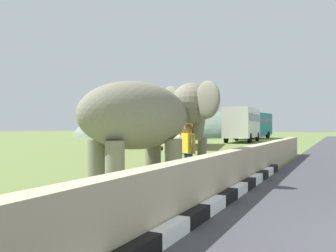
% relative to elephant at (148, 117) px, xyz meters
% --- Properties ---
extents(striped_curb, '(16.20, 0.20, 0.24)m').
position_rel_elephant_xyz_m(striped_curb, '(-3.00, -2.32, -1.71)').
color(striped_curb, white).
rests_on(striped_curb, ground_plane).
extents(barrier_parapet, '(28.00, 0.36, 1.00)m').
position_rel_elephant_xyz_m(barrier_parapet, '(-0.65, -2.02, -1.33)').
color(barrier_parapet, tan).
rests_on(barrier_parapet, ground_plane).
extents(elephant, '(4.01, 3.29, 2.83)m').
position_rel_elephant_xyz_m(elephant, '(0.00, 0.00, 0.00)').
color(elephant, slate).
rests_on(elephant, ground_plane).
extents(person_handler, '(0.47, 0.59, 1.66)m').
position_rel_elephant_xyz_m(person_handler, '(1.51, -0.48, -0.90)').
color(person_handler, navy).
rests_on(person_handler, ground_plane).
extents(bus_orange, '(10.14, 4.79, 3.50)m').
position_rel_elephant_xyz_m(bus_orange, '(17.72, 7.70, 0.26)').
color(bus_orange, orange).
rests_on(bus_orange, ground_plane).
extents(bus_white, '(9.13, 3.25, 3.50)m').
position_rel_elephant_xyz_m(bus_white, '(28.67, 4.83, 0.25)').
color(bus_white, silver).
rests_on(bus_white, ground_plane).
extents(bus_teal, '(10.15, 3.69, 3.50)m').
position_rel_elephant_xyz_m(bus_teal, '(39.51, 6.30, 0.26)').
color(bus_teal, teal).
rests_on(bus_teal, ground_plane).
extents(cow_near, '(0.89, 1.93, 1.23)m').
position_rel_elephant_xyz_m(cow_near, '(11.04, 4.66, -0.96)').
color(cow_near, beige).
rests_on(cow_near, ground_plane).
extents(hill_east, '(42.38, 33.90, 10.08)m').
position_rel_elephant_xyz_m(hill_east, '(52.35, 23.66, -1.83)').
color(hill_east, slate).
rests_on(hill_east, ground_plane).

